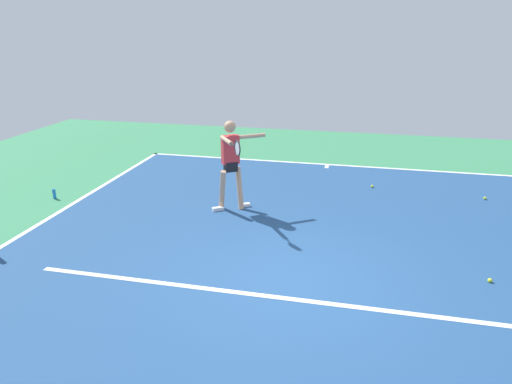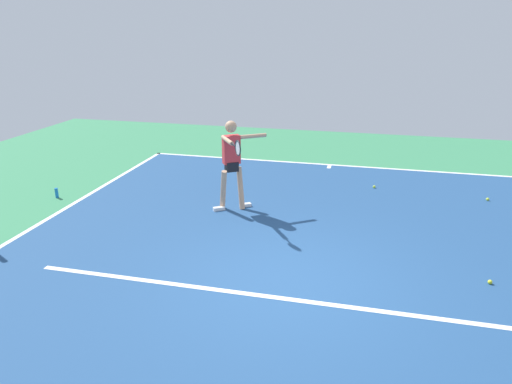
% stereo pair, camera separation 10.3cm
% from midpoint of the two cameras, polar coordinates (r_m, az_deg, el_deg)
% --- Properties ---
extents(ground_plane, '(21.51, 21.51, 0.00)m').
position_cam_midpoint_polar(ground_plane, '(7.25, 3.73, -10.73)').
color(ground_plane, '#388456').
extents(court_surface, '(10.25, 13.02, 0.00)m').
position_cam_midpoint_polar(court_surface, '(7.25, 3.73, -10.72)').
color(court_surface, navy).
rests_on(court_surface, ground_plane).
extents(court_line_baseline_near, '(10.25, 0.10, 0.01)m').
position_cam_midpoint_polar(court_line_baseline_near, '(13.20, 8.34, 3.29)').
color(court_line_baseline_near, white).
rests_on(court_line_baseline_near, ground_plane).
extents(court_line_service, '(7.69, 0.10, 0.01)m').
position_cam_midpoint_polar(court_line_service, '(6.86, 3.09, -12.60)').
color(court_line_service, white).
rests_on(court_line_service, ground_plane).
extents(court_line_centre_mark, '(0.10, 0.30, 0.01)m').
position_cam_midpoint_polar(court_line_centre_mark, '(13.01, 8.26, 3.05)').
color(court_line_centre_mark, white).
rests_on(court_line_centre_mark, ground_plane).
extents(tennis_player, '(1.00, 1.44, 1.86)m').
position_cam_midpoint_polar(tennis_player, '(9.59, -3.28, 3.98)').
color(tennis_player, tan).
rests_on(tennis_player, ground_plane).
extents(tennis_ball_by_sideline, '(0.07, 0.07, 0.07)m').
position_cam_midpoint_polar(tennis_ball_by_sideline, '(11.52, 13.51, 0.68)').
color(tennis_ball_by_sideline, '#C6E53D').
rests_on(tennis_ball_by_sideline, ground_plane).
extents(tennis_ball_centre_court, '(0.07, 0.07, 0.07)m').
position_cam_midpoint_polar(tennis_ball_centre_court, '(8.00, 25.90, -9.51)').
color(tennis_ball_centre_court, yellow).
rests_on(tennis_ball_centre_court, ground_plane).
extents(tennis_ball_by_baseline, '(0.07, 0.07, 0.07)m').
position_cam_midpoint_polar(tennis_ball_by_baseline, '(11.57, 25.53, -0.67)').
color(tennis_ball_by_baseline, '#C6E53D').
rests_on(tennis_ball_by_baseline, ground_plane).
extents(water_bottle, '(0.07, 0.07, 0.22)m').
position_cam_midpoint_polar(water_bottle, '(11.40, -23.26, -0.21)').
color(water_bottle, blue).
rests_on(water_bottle, ground_plane).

